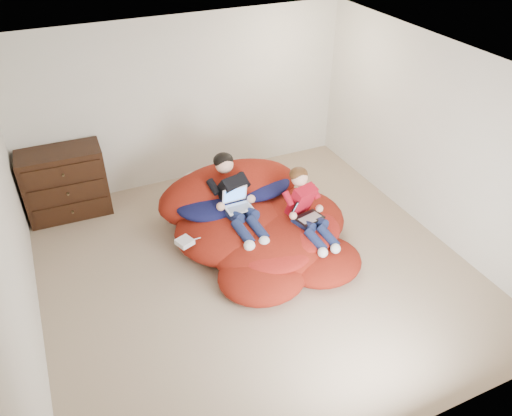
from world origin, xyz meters
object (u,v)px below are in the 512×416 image
at_px(younger_boy, 306,205).
at_px(beanbag_pile, 257,223).
at_px(dresser, 65,183).
at_px(laptop_black, 307,211).
at_px(laptop_white, 237,202).
at_px(older_boy, 234,194).

bearing_deg(younger_boy, beanbag_pile, 142.43).
bearing_deg(dresser, laptop_black, -37.87).
bearing_deg(laptop_black, beanbag_pile, 140.74).
height_order(dresser, younger_boy, younger_boy).
bearing_deg(laptop_white, younger_boy, -29.62).
distance_m(older_boy, laptop_white, 0.12).
bearing_deg(older_boy, dresser, 141.61).
bearing_deg(laptop_white, dresser, 139.71).
xyz_separation_m(dresser, older_boy, (1.91, -1.52, 0.21)).
height_order(dresser, laptop_white, dresser).
bearing_deg(older_boy, laptop_black, -36.52).
bearing_deg(laptop_black, older_boy, 143.48).
distance_m(beanbag_pile, laptop_black, 0.71).
height_order(older_boy, younger_boy, older_boy).
relative_size(dresser, laptop_white, 3.37).
height_order(older_boy, laptop_white, older_boy).
bearing_deg(laptop_black, dresser, 142.13).
xyz_separation_m(beanbag_pile, laptop_black, (0.50, -0.41, 0.30)).
distance_m(beanbag_pile, older_boy, 0.53).
relative_size(older_boy, laptop_black, 3.05).
relative_size(dresser, older_boy, 0.90).
relative_size(beanbag_pile, younger_boy, 2.41).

